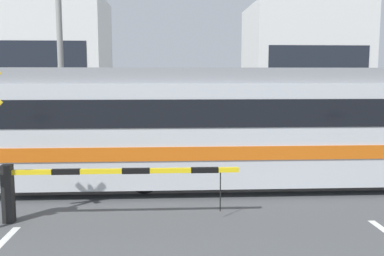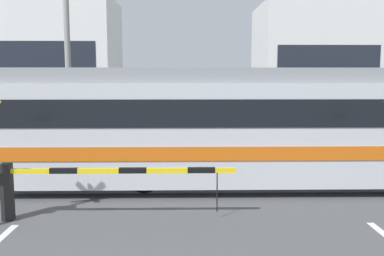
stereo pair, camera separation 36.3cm
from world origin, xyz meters
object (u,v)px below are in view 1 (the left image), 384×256
(commuter_train, at_px, (371,122))
(pedestrian, at_px, (151,124))
(crossing_barrier_far, at_px, (257,137))
(crossing_barrier_near, at_px, (74,181))

(commuter_train, height_order, pedestrian, commuter_train)
(crossing_barrier_far, bearing_deg, commuter_train, -53.65)
(pedestrian, bearing_deg, crossing_barrier_far, -39.72)
(commuter_train, distance_m, pedestrian, 8.72)
(crossing_barrier_near, height_order, crossing_barrier_far, same)
(pedestrian, bearing_deg, crossing_barrier_near, -97.18)
(pedestrian, bearing_deg, commuter_train, -46.01)
(crossing_barrier_far, bearing_deg, pedestrian, 140.28)
(crossing_barrier_far, bearing_deg, crossing_barrier_near, -129.54)
(crossing_barrier_near, relative_size, crossing_barrier_far, 1.00)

